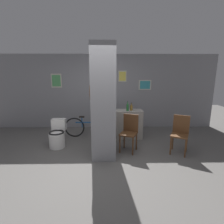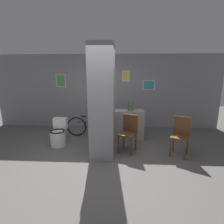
{
  "view_description": "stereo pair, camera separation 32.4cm",
  "coord_description": "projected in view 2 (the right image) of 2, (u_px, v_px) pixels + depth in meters",
  "views": [
    {
      "loc": [
        0.23,
        -3.61,
        1.98
      ],
      "look_at": [
        0.31,
        0.93,
        0.95
      ],
      "focal_mm": 28.0,
      "sensor_mm": 36.0,
      "label": 1
    },
    {
      "loc": [
        0.55,
        -3.6,
        1.98
      ],
      "look_at": [
        0.31,
        0.93,
        0.95
      ],
      "focal_mm": 28.0,
      "sensor_mm": 36.0,
      "label": 2
    }
  ],
  "objects": [
    {
      "name": "wall_back",
      "position": [
        106.0,
        92.0,
        6.24
      ],
      "size": [
        8.0,
        0.09,
        2.6
      ],
      "color": "gray",
      "rests_on": "ground_plane"
    },
    {
      "name": "bicycle",
      "position": [
        92.0,
        126.0,
        5.49
      ],
      "size": [
        1.57,
        0.42,
        0.67
      ],
      "color": "black",
      "rests_on": "ground_plane"
    },
    {
      "name": "chair_near_pillar",
      "position": [
        129.0,
        131.0,
        4.41
      ],
      "size": [
        0.51,
        0.51,
        0.94
      ],
      "rotation": [
        0.0,
        0.0,
        -0.42
      ],
      "color": "brown",
      "rests_on": "ground_plane"
    },
    {
      "name": "bottle_short",
      "position": [
        133.0,
        108.0,
        5.17
      ],
      "size": [
        0.08,
        0.08,
        0.24
      ],
      "color": "olive",
      "rests_on": "counter_shelf"
    },
    {
      "name": "pillar_center",
      "position": [
        103.0,
        101.0,
        4.19
      ],
      "size": [
        0.58,
        1.05,
        2.6
      ],
      "color": "gray",
      "rests_on": "ground_plane"
    },
    {
      "name": "ground_plane",
      "position": [
        96.0,
        161.0,
        3.97
      ],
      "size": [
        14.0,
        14.0,
        0.0
      ],
      "primitive_type": "plane",
      "color": "#5B5956"
    },
    {
      "name": "bottle_tall",
      "position": [
        129.0,
        107.0,
        5.12
      ],
      "size": [
        0.07,
        0.07,
        0.3
      ],
      "color": "#267233",
      "rests_on": "counter_shelf"
    },
    {
      "name": "counter_shelf",
      "position": [
        120.0,
        124.0,
        5.33
      ],
      "size": [
        1.44,
        0.44,
        0.87
      ],
      "color": "gray",
      "rests_on": "ground_plane"
    },
    {
      "name": "chair_by_doorway",
      "position": [
        181.0,
        134.0,
        4.21
      ],
      "size": [
        0.53,
        0.53,
        0.94
      ],
      "rotation": [
        0.0,
        0.0,
        -0.49
      ],
      "color": "brown",
      "rests_on": "ground_plane"
    },
    {
      "name": "toilet",
      "position": [
        59.0,
        134.0,
        4.84
      ],
      "size": [
        0.42,
        0.58,
        0.72
      ],
      "color": "white",
      "rests_on": "ground_plane"
    }
  ]
}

